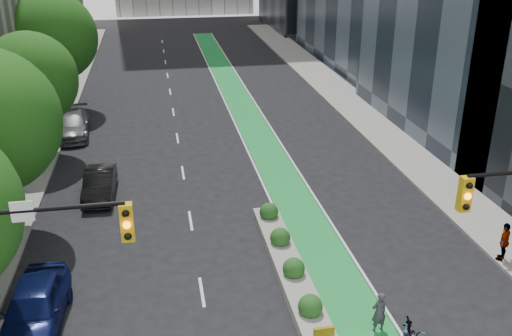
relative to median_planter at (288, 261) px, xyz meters
name	(u,v)px	position (x,y,z in m)	size (l,w,h in m)	color
sidewalk_left	(37,141)	(-13.00, 17.96, -0.30)	(3.60, 90.00, 0.15)	gray
sidewalk_right	(372,121)	(10.60, 17.96, -0.30)	(3.60, 90.00, 0.15)	gray
bike_lane_paint	(243,108)	(1.80, 22.96, -0.37)	(2.20, 70.00, 0.01)	green
tree_midfar	(30,79)	(-12.20, 14.96, 4.57)	(5.60, 5.60, 7.76)	black
tree_far	(53,37)	(-12.20, 24.96, 5.32)	(6.60, 6.60, 9.00)	black
median_planter	(288,261)	(0.00, 0.00, 0.00)	(1.20, 10.26, 1.10)	gray
bicycle	(410,334)	(3.00, -5.43, 0.15)	(0.69, 1.98, 1.04)	gray
cyclist	(379,312)	(2.23, -4.46, 0.42)	(0.58, 0.38, 1.59)	#35313B
parked_car_left_near	(35,307)	(-9.68, -2.11, 0.47)	(1.99, 4.96, 1.69)	#0B1345
parked_car_left_mid	(100,184)	(-8.20, 8.60, 0.34)	(1.51, 4.33, 1.43)	black
parked_car_left_far	(72,125)	(-10.70, 18.76, 0.41)	(2.19, 5.40, 1.57)	#5B5E61
pedestrian_far	(504,241)	(9.10, -1.15, 0.64)	(1.02, 0.42, 1.73)	gray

